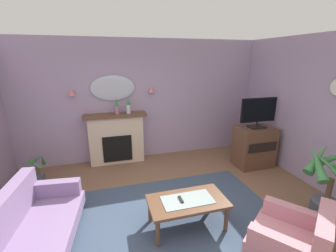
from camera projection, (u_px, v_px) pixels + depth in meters
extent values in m
cube|color=brown|center=(180.00, 234.00, 3.24)|extent=(6.62, 6.42, 0.10)
cube|color=#9E8CA8|center=(143.00, 100.00, 5.37)|extent=(6.62, 0.10, 2.77)
cube|color=#38475B|center=(175.00, 221.00, 3.40)|extent=(3.20, 2.40, 0.01)
cube|color=beige|center=(117.00, 140.00, 5.24)|extent=(1.20, 0.28, 1.10)
cube|color=black|center=(117.00, 148.00, 5.19)|extent=(0.64, 0.12, 0.60)
cube|color=brown|center=(115.00, 115.00, 5.05)|extent=(1.36, 0.36, 0.06)
cylinder|color=#9E6084|center=(117.00, 110.00, 5.01)|extent=(0.10, 0.10, 0.17)
cone|color=#38753D|center=(117.00, 103.00, 4.97)|extent=(0.10, 0.10, 0.16)
cylinder|color=silver|center=(129.00, 109.00, 5.08)|extent=(0.10, 0.10, 0.19)
cone|color=#38753D|center=(128.00, 101.00, 5.03)|extent=(0.10, 0.10, 0.16)
ellipsoid|color=#B2BCC6|center=(113.00, 88.00, 5.02)|extent=(0.96, 0.06, 0.56)
cone|color=#D17066|center=(72.00, 92.00, 4.77)|extent=(0.14, 0.14, 0.14)
cone|color=#D17066|center=(151.00, 89.00, 5.22)|extent=(0.14, 0.14, 0.14)
cube|color=brown|center=(187.00, 201.00, 3.20)|extent=(1.10, 0.60, 0.04)
cube|color=#8C9E99|center=(188.00, 200.00, 3.19)|extent=(0.72, 0.36, 0.01)
cylinder|color=brown|center=(158.00, 233.00, 2.91)|extent=(0.06, 0.06, 0.40)
cylinder|color=brown|center=(226.00, 219.00, 3.17)|extent=(0.06, 0.06, 0.40)
cylinder|color=brown|center=(150.00, 210.00, 3.35)|extent=(0.06, 0.06, 0.40)
cylinder|color=brown|center=(211.00, 199.00, 3.61)|extent=(0.06, 0.06, 0.40)
cube|color=black|center=(181.00, 200.00, 3.18)|extent=(0.04, 0.16, 0.02)
cube|color=gray|center=(39.00, 236.00, 2.88)|extent=(1.02, 1.78, 0.18)
cube|color=gray|center=(3.00, 217.00, 2.72)|extent=(0.36, 1.71, 0.48)
cube|color=gray|center=(55.00, 188.00, 3.55)|extent=(0.77, 0.24, 0.24)
cylinder|color=brown|center=(80.00, 206.00, 3.70)|extent=(0.07, 0.07, 0.10)
cylinder|color=brown|center=(35.00, 210.00, 3.59)|extent=(0.07, 0.07, 0.10)
cube|color=#B77A84|center=(285.00, 241.00, 2.81)|extent=(1.12, 1.12, 0.16)
cube|color=#B77A84|center=(323.00, 233.00, 2.53)|extent=(0.73, 0.61, 0.45)
cube|color=#B77A84|center=(293.00, 214.00, 3.01)|extent=(0.55, 0.66, 0.22)
cube|color=#B77A84|center=(281.00, 247.00, 2.49)|extent=(0.55, 0.66, 0.22)
cylinder|color=brown|center=(263.00, 223.00, 3.30)|extent=(0.06, 0.06, 0.10)
cylinder|color=brown|center=(318.00, 246.00, 2.91)|extent=(0.06, 0.06, 0.10)
cube|color=brown|center=(254.00, 146.00, 5.09)|extent=(0.80, 0.56, 0.90)
cube|color=black|center=(263.00, 147.00, 4.81)|extent=(0.68, 0.02, 0.20)
cube|color=black|center=(257.00, 127.00, 4.94)|extent=(0.36, 0.24, 0.03)
cylinder|color=black|center=(257.00, 124.00, 4.92)|extent=(0.04, 0.04, 0.10)
cube|color=black|center=(259.00, 110.00, 4.83)|extent=(0.84, 0.04, 0.52)
cube|color=black|center=(259.00, 110.00, 4.81)|extent=(0.80, 0.01, 0.48)
cylinder|color=#474C56|center=(324.00, 212.00, 3.36)|extent=(0.40, 0.40, 0.35)
cylinder|color=brown|center=(329.00, 190.00, 3.26)|extent=(0.07, 0.07, 0.37)
cone|color=#38753D|center=(333.00, 158.00, 3.33)|extent=(0.49, 0.48, 0.45)
cone|color=#38753D|center=(318.00, 158.00, 3.32)|extent=(0.56, 0.30, 0.46)
cone|color=#38753D|center=(318.00, 163.00, 3.17)|extent=(0.35, 0.55, 0.45)
cone|color=#38753D|center=(334.00, 170.00, 2.97)|extent=(0.44, 0.52, 0.45)
cylinder|color=#474C56|center=(40.00, 178.00, 4.46)|extent=(0.19, 0.19, 0.17)
cylinder|color=brown|center=(38.00, 170.00, 4.41)|extent=(0.04, 0.04, 0.18)
cone|color=#38753D|center=(43.00, 160.00, 4.40)|extent=(0.10, 0.23, 0.26)
cone|color=#38753D|center=(38.00, 159.00, 4.46)|extent=(0.27, 0.08, 0.19)
cone|color=#38753D|center=(30.00, 161.00, 4.34)|extent=(0.12, 0.28, 0.21)
cone|color=#38753D|center=(35.00, 163.00, 4.25)|extent=(0.24, 0.09, 0.25)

